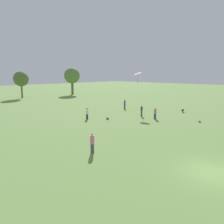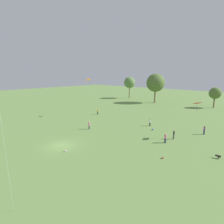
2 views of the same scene
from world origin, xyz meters
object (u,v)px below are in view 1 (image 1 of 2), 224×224
object	(u,v)px
person_3	(87,114)
person_5	(155,113)
dog_0	(183,110)
picnic_bag_0	(200,122)
person_1	(125,104)
kite_1	(138,74)
person_4	(142,111)
picnic_bag_1	(108,118)
person_2	(92,143)

from	to	relation	value
person_3	person_5	xyz separation A→B (m)	(7.25, -7.30, 0.00)
dog_0	picnic_bag_0	bearing A→B (deg)	127.51
person_3	picnic_bag_0	world-z (taller)	person_3
person_1	person_3	bearing A→B (deg)	104.68
person_5	kite_1	size ratio (longest dim) A/B	0.25
person_4	person_5	xyz separation A→B (m)	(-0.36, -2.77, -0.03)
person_4	picnic_bag_1	size ratio (longest dim) A/B	5.02
dog_0	picnic_bag_1	distance (m)	14.54
person_3	picnic_bag_1	xyz separation A→B (m)	(2.04, -2.32, -0.71)
dog_0	picnic_bag_0	size ratio (longest dim) A/B	2.50
dog_0	person_1	bearing A→B (deg)	19.10
person_5	dog_0	size ratio (longest dim) A/B	2.34
person_5	picnic_bag_1	world-z (taller)	person_5
person_3	dog_0	distance (m)	17.36
picnic_bag_1	person_2	bearing A→B (deg)	-140.67
person_2	picnic_bag_0	size ratio (longest dim) A/B	5.96
person_3	picnic_bag_0	xyz separation A→B (m)	(9.62, -13.16, -0.76)
person_1	person_5	size ratio (longest dim) A/B	1.03
person_1	picnic_bag_1	size ratio (longest dim) A/B	5.12
person_1	kite_1	bearing A→B (deg)	171.22
person_4	person_2	bearing A→B (deg)	123.78
dog_0	picnic_bag_0	world-z (taller)	dog_0
person_2	person_3	bearing A→B (deg)	-16.03
person_4	person_5	size ratio (longest dim) A/B	1.01
person_5	person_2	bearing A→B (deg)	123.19
person_1	picnic_bag_1	bearing A→B (deg)	119.89
person_1	person_4	xyz separation A→B (m)	(-3.55, -6.58, -0.01)
person_2	person_3	distance (m)	14.17
person_2	dog_0	distance (m)	24.54
person_2	picnic_bag_0	xyz separation A→B (m)	(18.36, -2.00, -0.79)
person_1	picnic_bag_0	bearing A→B (deg)	178.47
kite_1	person_2	bearing A→B (deg)	20.80
person_5	kite_1	bearing A→B (deg)	-8.52
person_2	picnic_bag_1	size ratio (longest dim) A/B	5.10
dog_0	picnic_bag_1	bearing A→B (deg)	63.17
picnic_bag_0	kite_1	bearing A→B (deg)	86.54
person_2	person_4	bearing A→B (deg)	-45.89
person_4	picnic_bag_1	bearing A→B (deg)	80.16
person_3	person_4	world-z (taller)	person_4
person_4	kite_1	xyz separation A→B (m)	(2.71, 2.96, 5.75)
person_3	person_4	size ratio (longest dim) A/B	0.98
dog_0	picnic_bag_0	distance (m)	8.06
dog_0	picnic_bag_1	size ratio (longest dim) A/B	2.13
person_4	picnic_bag_0	bearing A→B (deg)	-155.18
kite_1	dog_0	bearing A→B (deg)	124.49
person_4	kite_1	world-z (taller)	kite_1
person_5	person_4	bearing A→B (deg)	12.19
person_2	person_5	distance (m)	16.45
person_4	picnic_bag_1	distance (m)	6.04
person_5	picnic_bag_1	bearing A→B (deg)	65.96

